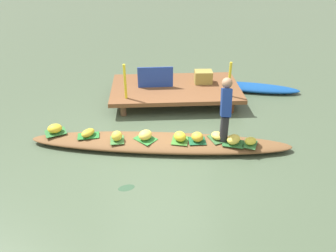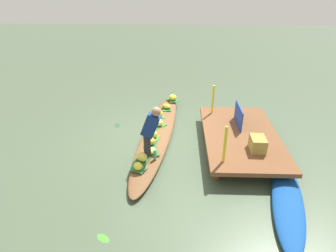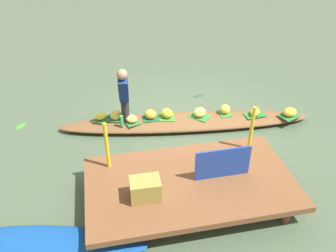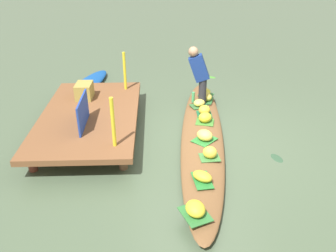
% 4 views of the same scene
% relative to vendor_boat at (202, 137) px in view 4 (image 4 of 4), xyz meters
% --- Properties ---
extents(canal_water, '(40.00, 40.00, 0.00)m').
position_rel_vendor_boat_xyz_m(canal_water, '(0.00, 0.00, -0.10)').
color(canal_water, '#46563F').
rests_on(canal_water, ground).
extents(dock_platform, '(3.20, 1.80, 0.39)m').
position_rel_vendor_boat_xyz_m(dock_platform, '(0.47, 2.09, 0.23)').
color(dock_platform, brown).
rests_on(dock_platform, ground).
extents(vendor_boat, '(5.27, 1.35, 0.19)m').
position_rel_vendor_boat_xyz_m(vendor_boat, '(0.00, 0.00, 0.00)').
color(vendor_boat, brown).
rests_on(vendor_boat, ground).
extents(moored_boat, '(2.68, 1.21, 0.17)m').
position_rel_vendor_boat_xyz_m(moored_boat, '(2.54, 2.60, -0.01)').
color(moored_boat, '#12448E').
rests_on(moored_boat, ground).
extents(leaf_mat_0, '(0.38, 0.39, 0.01)m').
position_rel_vendor_boat_xyz_m(leaf_mat_0, '(0.39, -0.10, 0.10)').
color(leaf_mat_0, '#3E7B2D').
rests_on(leaf_mat_0, vendor_boat).
extents(banana_bunch_0, '(0.32, 0.33, 0.19)m').
position_rel_vendor_boat_xyz_m(banana_bunch_0, '(0.39, -0.10, 0.20)').
color(banana_bunch_0, yellow).
rests_on(banana_bunch_0, vendor_boat).
extents(leaf_mat_1, '(0.45, 0.30, 0.01)m').
position_rel_vendor_boat_xyz_m(leaf_mat_1, '(-1.43, 0.18, 0.10)').
color(leaf_mat_1, '#24732D').
rests_on(leaf_mat_1, vendor_boat).
extents(banana_bunch_1, '(0.34, 0.36, 0.14)m').
position_rel_vendor_boat_xyz_m(banana_bunch_1, '(-1.43, 0.18, 0.17)').
color(banana_bunch_1, gold).
rests_on(banana_bunch_1, vendor_boat).
extents(leaf_mat_2, '(0.29, 0.34, 0.01)m').
position_rel_vendor_boat_xyz_m(leaf_mat_2, '(-0.84, -0.01, 0.10)').
color(leaf_mat_2, '#3E7839').
rests_on(leaf_mat_2, vendor_boat).
extents(banana_bunch_2, '(0.27, 0.28, 0.19)m').
position_rel_vendor_boat_xyz_m(banana_bunch_2, '(-0.84, -0.01, 0.20)').
color(banana_bunch_2, yellow).
rests_on(banana_bunch_2, vendor_boat).
extents(leaf_mat_3, '(0.50, 0.50, 0.01)m').
position_rel_vendor_boat_xyz_m(leaf_mat_3, '(-0.29, 0.00, 0.10)').
color(leaf_mat_3, '#2D7C32').
rests_on(leaf_mat_3, vendor_boat).
extents(banana_bunch_3, '(0.37, 0.37, 0.19)m').
position_rel_vendor_boat_xyz_m(banana_bunch_3, '(-0.29, 0.00, 0.19)').
color(banana_bunch_3, '#F9D555').
rests_on(banana_bunch_3, vendor_boat).
extents(leaf_mat_4, '(0.36, 0.40, 0.01)m').
position_rel_vendor_boat_xyz_m(leaf_mat_4, '(1.73, -0.30, 0.10)').
color(leaf_mat_4, '#34733B').
rests_on(leaf_mat_4, vendor_boat).
extents(banana_bunch_4, '(0.29, 0.27, 0.14)m').
position_rel_vendor_boat_xyz_m(banana_bunch_4, '(1.73, -0.30, 0.17)').
color(banana_bunch_4, yellow).
rests_on(banana_bunch_4, vendor_boat).
extents(leaf_mat_5, '(0.33, 0.29, 0.01)m').
position_rel_vendor_boat_xyz_m(leaf_mat_5, '(0.73, -0.13, 0.10)').
color(leaf_mat_5, '#195832').
rests_on(leaf_mat_5, vendor_boat).
extents(banana_bunch_5, '(0.32, 0.32, 0.19)m').
position_rel_vendor_boat_xyz_m(banana_bunch_5, '(0.73, -0.13, 0.19)').
color(banana_bunch_5, gold).
rests_on(banana_bunch_5, vendor_boat).
extents(leaf_mat_6, '(0.38, 0.42, 0.01)m').
position_rel_vendor_boat_xyz_m(leaf_mat_6, '(1.13, -0.07, 0.10)').
color(leaf_mat_6, '#335F32').
rests_on(leaf_mat_6, vendor_boat).
extents(banana_bunch_6, '(0.32, 0.33, 0.14)m').
position_rel_vendor_boat_xyz_m(banana_bunch_6, '(1.13, -0.07, 0.17)').
color(banana_bunch_6, '#F9DB54').
rests_on(banana_bunch_6, vendor_boat).
extents(leaf_mat_7, '(0.47, 0.40, 0.01)m').
position_rel_vendor_boat_xyz_m(leaf_mat_7, '(1.41, -0.25, 0.10)').
color(leaf_mat_7, '#29602F').
rests_on(leaf_mat_7, vendor_boat).
extents(banana_bunch_7, '(0.36, 0.35, 0.18)m').
position_rel_vendor_boat_xyz_m(banana_bunch_7, '(1.41, -0.25, 0.19)').
color(banana_bunch_7, '#E8D04F').
rests_on(banana_bunch_7, vendor_boat).
extents(leaf_mat_8, '(0.49, 0.45, 0.01)m').
position_rel_vendor_boat_xyz_m(leaf_mat_8, '(-2.13, 0.36, 0.10)').
color(leaf_mat_8, '#2D6C32').
rests_on(leaf_mat_8, vendor_boat).
extents(banana_bunch_8, '(0.35, 0.33, 0.18)m').
position_rel_vendor_boat_xyz_m(banana_bunch_8, '(-2.13, 0.36, 0.19)').
color(banana_bunch_8, yellow).
rests_on(banana_bunch_8, vendor_boat).
extents(vendor_person, '(0.23, 0.46, 1.23)m').
position_rel_vendor_boat_xyz_m(vendor_person, '(1.24, -0.06, 0.79)').
color(vendor_person, '#28282D').
rests_on(vendor_person, vendor_boat).
extents(water_bottle, '(0.07, 0.07, 0.23)m').
position_rel_vendor_boat_xyz_m(water_bottle, '(1.33, 0.03, 0.21)').
color(water_bottle, '#4AA763').
rests_on(water_bottle, vendor_boat).
extents(market_banner, '(0.87, 0.04, 0.52)m').
position_rel_vendor_boat_xyz_m(market_banner, '(-0.03, 2.09, 0.55)').
color(market_banner, '#1F3B94').
rests_on(market_banner, dock_platform).
extents(railing_post_west, '(0.06, 0.06, 0.83)m').
position_rel_vendor_boat_xyz_m(railing_post_west, '(-0.73, 1.49, 0.70)').
color(railing_post_west, yellow).
rests_on(railing_post_west, dock_platform).
extents(railing_post_east, '(0.06, 0.06, 0.83)m').
position_rel_vendor_boat_xyz_m(railing_post_east, '(1.67, 1.49, 0.70)').
color(railing_post_east, yellow).
rests_on(railing_post_east, dock_platform).
extents(produce_crate, '(0.45, 0.33, 0.32)m').
position_rel_vendor_boat_xyz_m(produce_crate, '(1.20, 2.30, 0.45)').
color(produce_crate, olive).
rests_on(produce_crate, dock_platform).
extents(drifting_plant_0, '(0.26, 0.29, 0.01)m').
position_rel_vendor_boat_xyz_m(drifting_plant_0, '(3.40, -0.68, -0.09)').
color(drifting_plant_0, '#428E2D').
rests_on(drifting_plant_0, ground).
extents(drifting_plant_1, '(0.32, 0.23, 0.01)m').
position_rel_vendor_boat_xyz_m(drifting_plant_1, '(-0.61, -1.20, -0.09)').
color(drifting_plant_1, '#2C4931').
rests_on(drifting_plant_1, ground).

